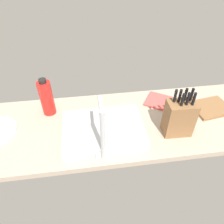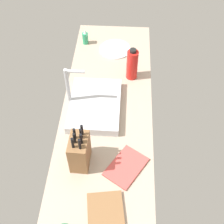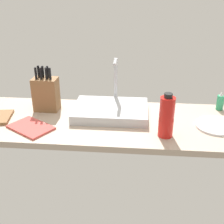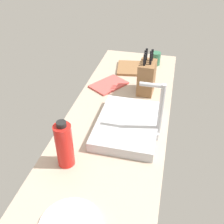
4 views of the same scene
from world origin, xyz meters
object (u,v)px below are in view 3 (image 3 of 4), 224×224
at_px(water_bottle, 167,117).
at_px(sink_basin, 111,111).
at_px(knife_block, 46,94).
at_px(dish_towel, 31,127).
at_px(dinner_plate, 217,125).
at_px(soap_bottle, 220,102).
at_px(faucet, 116,79).

bearing_deg(water_bottle, sink_basin, 143.62).
xyz_separation_m(knife_block, dish_towel, (-0.02, -0.25, -0.10)).
bearing_deg(sink_basin, dinner_plate, -9.13).
height_order(soap_bottle, dish_towel, soap_bottle).
bearing_deg(dish_towel, knife_block, 85.37).
distance_m(soap_bottle, water_bottle, 0.52).
bearing_deg(knife_block, water_bottle, -18.59).
bearing_deg(soap_bottle, knife_block, -174.75).
distance_m(sink_basin, faucet, 0.21).
relative_size(sink_basin, dinner_plate, 1.86).
bearing_deg(dinner_plate, water_bottle, -156.12).
bearing_deg(soap_bottle, faucet, 179.03).
bearing_deg(sink_basin, soap_bottle, 11.76).
bearing_deg(dish_towel, dinner_plate, 6.34).
relative_size(soap_bottle, dish_towel, 0.51).
distance_m(sink_basin, dish_towel, 0.48).
height_order(knife_block, water_bottle, knife_block).
height_order(faucet, dish_towel, faucet).
distance_m(faucet, dinner_plate, 0.66).
relative_size(faucet, knife_block, 1.10).
height_order(faucet, water_bottle, faucet).
distance_m(faucet, dish_towel, 0.60).
height_order(knife_block, soap_bottle, knife_block).
bearing_deg(water_bottle, dinner_plate, 23.88).
relative_size(faucet, water_bottle, 1.28).
bearing_deg(faucet, water_bottle, -52.49).
bearing_deg(faucet, dish_towel, -140.61).
relative_size(water_bottle, dish_towel, 1.01).
distance_m(sink_basin, dinner_plate, 0.61).
distance_m(faucet, knife_block, 0.44).
distance_m(faucet, water_bottle, 0.48).
bearing_deg(faucet, soap_bottle, -0.97).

